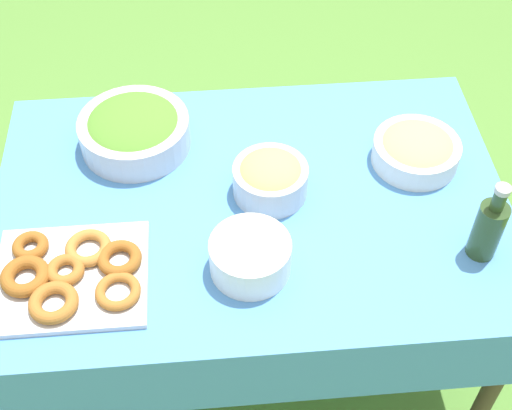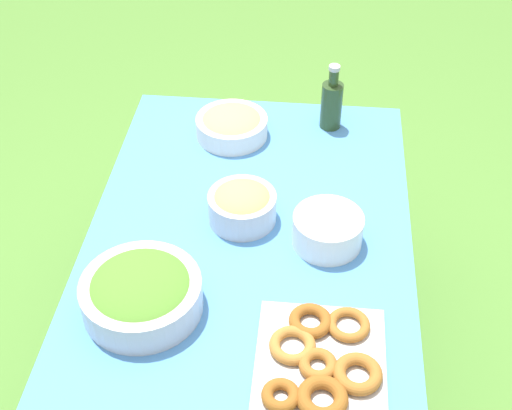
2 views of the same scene
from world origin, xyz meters
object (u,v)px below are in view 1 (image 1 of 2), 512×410
(pasta_bowl, at_px, (416,150))
(bread_bowl, at_px, (270,178))
(donut_platter, at_px, (71,274))
(plate_stack, at_px, (250,257))
(salad_bowl, at_px, (134,130))
(olive_oil_bottle, at_px, (488,228))

(pasta_bowl, bearing_deg, bread_bowl, 11.29)
(donut_platter, xyz_separation_m, plate_stack, (-0.44, 0.00, 0.03))
(donut_platter, bearing_deg, pasta_bowl, -160.40)
(salad_bowl, distance_m, donut_platter, 0.49)
(donut_platter, height_order, bread_bowl, bread_bowl)
(pasta_bowl, bearing_deg, salad_bowl, -9.80)
(olive_oil_bottle, xyz_separation_m, bread_bowl, (0.51, -0.25, -0.04))
(salad_bowl, relative_size, pasta_bowl, 1.30)
(pasta_bowl, relative_size, plate_stack, 1.21)
(salad_bowl, relative_size, olive_oil_bottle, 1.32)
(salad_bowl, height_order, olive_oil_bottle, olive_oil_bottle)
(pasta_bowl, distance_m, bread_bowl, 0.43)
(donut_platter, height_order, olive_oil_bottle, olive_oil_bottle)
(olive_oil_bottle, height_order, bread_bowl, olive_oil_bottle)
(salad_bowl, xyz_separation_m, plate_stack, (-0.29, 0.47, -0.01))
(donut_platter, xyz_separation_m, olive_oil_bottle, (-1.02, 0.00, 0.07))
(pasta_bowl, xyz_separation_m, donut_platter, (0.93, 0.33, -0.02))
(plate_stack, bearing_deg, salad_bowl, -58.18)
(pasta_bowl, bearing_deg, plate_stack, 34.31)
(donut_platter, distance_m, plate_stack, 0.44)
(salad_bowl, relative_size, plate_stack, 1.57)
(salad_bowl, height_order, plate_stack, salad_bowl)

